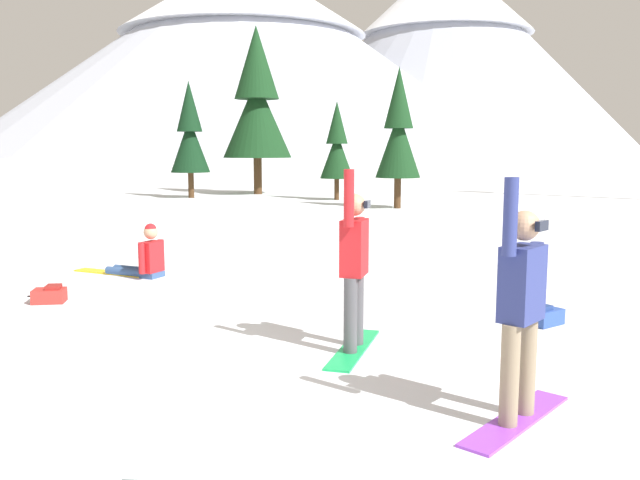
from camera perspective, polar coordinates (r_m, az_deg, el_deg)
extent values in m
plane|color=white|center=(6.93, -17.72, -11.24)|extent=(800.00, 800.00, 0.00)
cube|color=#993FD8|center=(5.89, 16.45, -14.56)|extent=(0.85, 1.49, 0.02)
cylinder|color=gray|center=(5.88, 17.28, -10.20)|extent=(0.15, 0.15, 0.83)
cylinder|color=gray|center=(5.60, 15.93, -11.06)|extent=(0.15, 0.15, 0.83)
cube|color=navy|center=(5.56, 16.91, -3.57)|extent=(0.38, 0.46, 0.61)
cylinder|color=navy|center=(5.79, 17.98, -3.02)|extent=(0.11, 0.11, 0.58)
cylinder|color=navy|center=(5.24, 15.99, 1.92)|extent=(0.11, 0.11, 0.60)
sphere|color=tan|center=(5.49, 17.11, 1.19)|extent=(0.24, 0.24, 0.24)
cube|color=black|center=(5.43, 18.46, 1.17)|extent=(0.10, 0.17, 0.08)
cube|color=#19B259|center=(7.51, 2.89, -9.29)|extent=(0.33, 1.56, 0.02)
cylinder|color=#4C4C51|center=(7.54, 3.19, -5.87)|extent=(0.15, 0.15, 0.82)
cylinder|color=#4C4C51|center=(7.24, 2.62, -6.45)|extent=(0.15, 0.15, 0.82)
cube|color=red|center=(7.25, 2.95, -0.64)|extent=(0.25, 0.41, 0.61)
cylinder|color=red|center=(7.50, 3.40, -0.23)|extent=(0.11, 0.11, 0.58)
cylinder|color=red|center=(6.94, 2.50, 3.60)|extent=(0.11, 0.11, 0.60)
sphere|color=tan|center=(7.20, 2.98, 3.03)|extent=(0.24, 0.24, 0.24)
cube|color=black|center=(7.16, 4.07, 3.08)|extent=(0.05, 0.17, 0.08)
cube|color=#335184|center=(11.91, -14.17, -2.88)|extent=(0.32, 0.39, 0.10)
cylinder|color=#335184|center=(12.14, -16.32, -2.63)|extent=(0.81, 0.23, 0.14)
cylinder|color=#335184|center=(12.29, -15.71, -2.48)|extent=(0.81, 0.23, 0.14)
cube|color=yellow|center=(12.49, -17.40, -2.68)|extent=(1.55, 0.45, 0.02)
cube|color=red|center=(11.85, -14.23, -1.39)|extent=(0.28, 0.42, 0.53)
cylinder|color=red|center=(11.65, -15.02, -1.55)|extent=(0.11, 0.11, 0.52)
cylinder|color=red|center=(12.05, -13.46, -1.19)|extent=(0.11, 0.11, 0.52)
sphere|color=tan|center=(11.79, -14.30, 0.65)|extent=(0.24, 0.24, 0.24)
sphere|color=red|center=(11.79, -14.30, 0.89)|extent=(0.20, 0.20, 0.20)
cube|color=red|center=(10.45, -22.17, -4.44)|extent=(0.54, 0.48, 0.20)
cube|color=maroon|center=(10.41, -21.85, -3.74)|extent=(0.28, 0.29, 0.06)
cylinder|color=black|center=(10.51, -23.44, -4.44)|extent=(0.12, 0.07, 0.02)
cube|color=#2D4C9E|center=(8.98, 18.61, -6.22)|extent=(0.52, 0.55, 0.21)
cube|color=navy|center=(8.90, 18.40, -5.47)|extent=(0.30, 0.29, 0.06)
cylinder|color=black|center=(9.17, 19.49, -5.99)|extent=(0.09, 0.11, 0.02)
cylinder|color=#472D19|center=(30.41, -10.98, 4.64)|extent=(0.26, 0.26, 1.14)
cone|color=black|center=(30.37, -11.07, 7.99)|extent=(1.74, 1.74, 2.42)
cone|color=black|center=(30.42, -11.15, 11.18)|extent=(1.13, 1.13, 2.22)
cylinder|color=#472D19|center=(24.84, 6.65, 4.03)|extent=(0.26, 0.26, 1.14)
cone|color=#143819|center=(24.78, 6.71, 8.12)|extent=(1.65, 1.65, 2.41)
cone|color=#143819|center=(24.85, 6.78, 12.02)|extent=(1.07, 1.07, 2.21)
cylinder|color=#472D19|center=(32.39, -5.35, 5.49)|extent=(0.40, 0.40, 1.75)
cone|color=#143819|center=(32.39, -5.41, 10.34)|extent=(3.28, 3.28, 3.73)
cone|color=#143819|center=(32.60, -5.47, 14.93)|extent=(2.13, 2.13, 3.42)
cylinder|color=#472D19|center=(28.65, 1.44, 4.38)|extent=(0.21, 0.21, 0.93)
cone|color=#143819|center=(28.60, 1.45, 7.28)|extent=(1.44, 1.44, 1.97)
cone|color=#143819|center=(28.62, 1.46, 10.04)|extent=(0.94, 0.94, 1.81)
cone|color=#B2B7C6|center=(209.26, -6.53, 15.31)|extent=(162.94, 162.94, 58.69)
cone|color=#9EA3B2|center=(256.03, 10.65, 15.26)|extent=(138.22, 138.22, 71.02)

